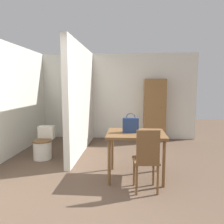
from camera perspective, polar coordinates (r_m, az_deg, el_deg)
name	(u,v)px	position (r m, az deg, el deg)	size (l,w,h in m)	color
ground_plane	(80,219)	(2.91, -8.47, -25.98)	(16.00, 16.00, 0.00)	brown
wall_back	(110,96)	(6.53, -0.52, 4.07)	(5.01, 0.12, 2.50)	silver
wall_left	(4,101)	(5.15, -26.37, 2.58)	(0.12, 5.06, 2.50)	silver
partition_wall	(81,99)	(5.25, -8.00, 3.31)	(0.12, 2.64, 2.50)	silver
dining_table	(136,138)	(3.73, 6.27, -6.86)	(0.97, 0.77, 0.79)	brown
wooden_chair	(147,158)	(3.30, 9.02, -11.86)	(0.40, 0.40, 0.96)	brown
toilet	(43,145)	(5.04, -17.48, -8.34)	(0.41, 0.56, 0.67)	silver
handbag	(131,125)	(3.69, 4.89, -3.35)	(0.27, 0.11, 0.33)	navy
wooden_cabinet	(155,110)	(6.34, 11.05, 0.50)	(0.61, 0.35, 1.76)	brown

